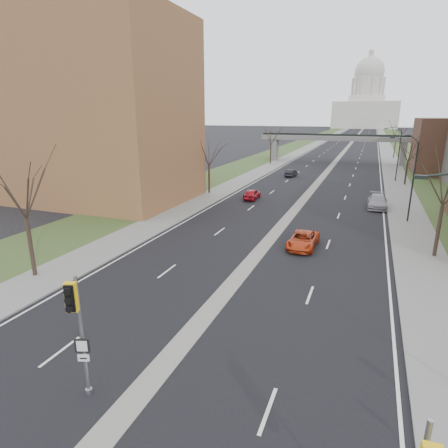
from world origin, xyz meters
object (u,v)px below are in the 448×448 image
Objects in this scene: signal_pole_median at (77,318)px; car_right_near at (303,240)px; car_left_near at (252,194)px; car_left_far at (291,173)px; car_right_mid at (377,201)px.

car_right_near is at bearing 56.16° from signal_pole_median.
signal_pole_median is 1.09× the size of car_right_near.
car_left_near is 18.69m from car_right_near.
car_left_near is 20.30m from car_left_far.
signal_pole_median reaches higher than car_left_near.
signal_pole_median reaches higher than car_left_far.
car_right_mid is (5.82, 17.06, 0.12)m from car_right_near.
car_right_mid is (14.20, -19.36, 0.15)m from car_left_far.
car_left_far is 0.81× the size of car_right_near.
signal_pole_median reaches higher than car_right_near.
car_left_far is at bearing 73.10° from signal_pole_median.
signal_pole_median is 1.35× the size of car_left_far.
car_left_near is (-4.53, 36.62, -2.85)m from signal_pole_median.
car_left_far is at bearing 125.70° from car_right_mid.
signal_pole_median is 0.96× the size of car_right_mid.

